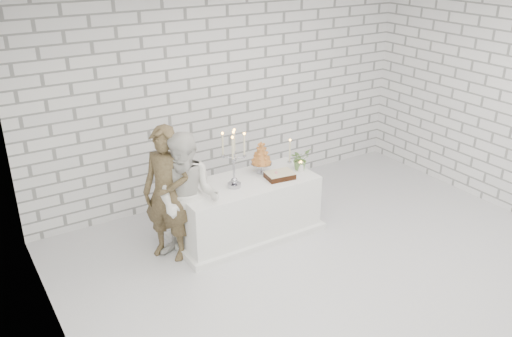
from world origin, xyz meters
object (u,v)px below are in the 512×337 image
Objects in this scene: cake_table at (246,208)px; candelabra at (234,159)px; bride at (188,199)px; groom at (167,194)px; croquembouche at (261,157)px.

candelabra is at bearing -165.25° from cake_table.
candelabra is (0.66, 0.07, 0.32)m from bride.
cake_table is 1.14m from groom.
groom is 3.78× the size of croquembouche.
groom reaches higher than croquembouche.
bride reaches higher than croquembouche.
candelabra is (-0.20, -0.05, 0.74)m from cake_table.
groom is 0.26m from bride.
candelabra is at bearing -160.09° from croquembouche.
croquembouche is (1.36, 0.08, 0.14)m from groom.
croquembouche is at bearing 54.61° from bride.
cake_table is 0.96m from bride.
groom reaches higher than bride.
cake_table is 0.68m from croquembouche.
croquembouche is (1.17, 0.26, 0.18)m from bride.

